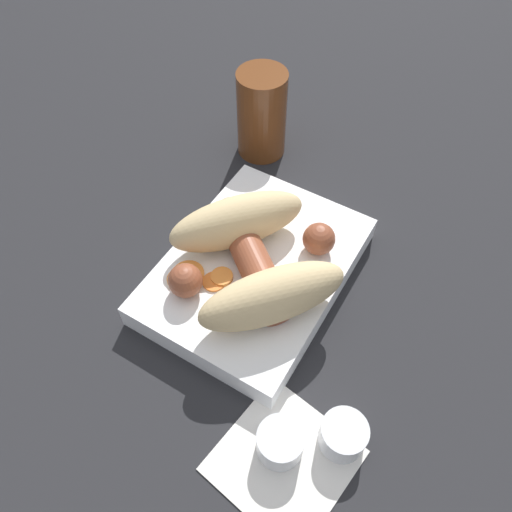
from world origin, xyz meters
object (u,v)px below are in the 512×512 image
object	(u,v)px
condiment_cup_near	(280,443)
condiment_cup_far	(343,436)
sausage	(254,259)
bread_roll	(254,257)
food_tray	(256,270)
drink_glass	(262,114)

from	to	relation	value
condiment_cup_near	condiment_cup_far	distance (m)	0.05
sausage	condiment_cup_far	bearing A→B (deg)	-124.14
bread_roll	condiment_cup_near	size ratio (longest dim) A/B	4.96
condiment_cup_near	condiment_cup_far	xyz separation A→B (m)	(0.03, -0.04, 0.00)
food_tray	drink_glass	world-z (taller)	drink_glass
condiment_cup_near	condiment_cup_far	bearing A→B (deg)	-52.62
food_tray	condiment_cup_far	world-z (taller)	same
sausage	drink_glass	world-z (taller)	drink_glass
bread_roll	drink_glass	size ratio (longest dim) A/B	1.80
bread_roll	drink_glass	distance (m)	0.22
drink_glass	condiment_cup_near	bearing A→B (deg)	-147.17
condiment_cup_far	condiment_cup_near	bearing A→B (deg)	127.38
sausage	condiment_cup_near	world-z (taller)	sausage
food_tray	bread_roll	bearing A→B (deg)	-157.04
sausage	condiment_cup_far	size ratio (longest dim) A/B	3.58
food_tray	condiment_cup_near	size ratio (longest dim) A/B	5.75
sausage	condiment_cup_far	xyz separation A→B (m)	(-0.10, -0.15, -0.03)
condiment_cup_near	food_tray	bearing A→B (deg)	37.38
food_tray	drink_glass	xyz separation A→B (m)	(0.18, 0.10, 0.04)
bread_roll	condiment_cup_far	bearing A→B (deg)	-123.41
condiment_cup_far	drink_glass	world-z (taller)	drink_glass
food_tray	sausage	world-z (taller)	sausage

